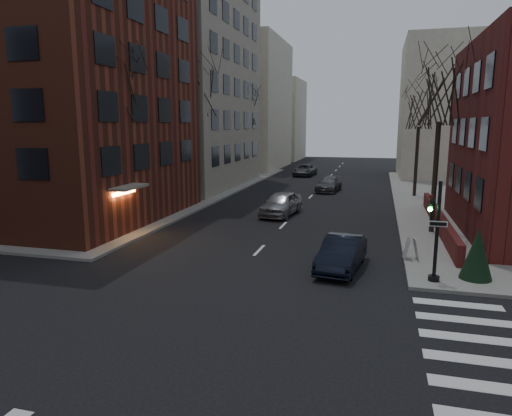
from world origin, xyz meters
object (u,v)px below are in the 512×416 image
(tree_left_a, at_px, (118,85))
(streetlamp_far, at_px, (256,142))
(car_lane_silver, at_px, (281,204))
(tree_left_c, at_px, (246,108))
(traffic_signal, at_px, (435,238))
(tree_right_b, at_px, (420,109))
(tree_left_b, at_px, (198,92))
(parked_sedan, at_px, (342,253))
(tree_right_a, at_px, (441,92))
(car_lane_far, at_px, (305,170))
(streetlamp_near, at_px, (187,152))
(evergreen_shrub, at_px, (477,254))
(car_lane_gray, at_px, (329,184))
(sandwich_board, at_px, (411,248))

(tree_left_a, bearing_deg, streetlamp_far, 88.77)
(car_lane_silver, bearing_deg, streetlamp_far, 116.84)
(tree_left_a, relative_size, tree_left_c, 1.06)
(traffic_signal, distance_m, tree_right_b, 23.71)
(traffic_signal, height_order, tree_left_b, tree_left_b)
(traffic_signal, xyz_separation_m, parked_sedan, (-3.66, 1.01, -1.18))
(tree_right_a, xyz_separation_m, car_lane_far, (-11.94, 28.34, -7.33))
(parked_sedan, distance_m, car_lane_far, 37.09)
(tree_left_c, relative_size, parked_sedan, 2.21)
(tree_left_a, xyz_separation_m, tree_right_a, (17.60, 4.00, -0.44))
(tree_left_c, xyz_separation_m, streetlamp_near, (0.60, -18.00, -3.79))
(tree_right_b, xyz_separation_m, car_lane_silver, (-9.60, -10.83, -6.75))
(streetlamp_far, distance_m, car_lane_silver, 22.36)
(tree_left_c, distance_m, streetlamp_far, 4.33)
(tree_left_b, relative_size, evergreen_shrub, 5.16)
(tree_left_a, relative_size, parked_sedan, 2.33)
(tree_right_a, bearing_deg, streetlamp_near, 166.76)
(streetlamp_far, bearing_deg, tree_left_b, -92.15)
(traffic_signal, xyz_separation_m, car_lane_gray, (-6.75, 24.65, -1.24))
(tree_right_b, height_order, car_lane_silver, tree_right_b)
(tree_left_a, relative_size, car_lane_silver, 2.10)
(tree_left_a, distance_m, evergreen_shrub, 20.30)
(tree_right_b, xyz_separation_m, sandwich_board, (-1.50, -20.12, -6.93))
(tree_right_b, bearing_deg, parked_sedan, -101.61)
(car_lane_far, bearing_deg, car_lane_silver, -81.72)
(streetlamp_far, height_order, car_lane_silver, streetlamp_far)
(streetlamp_near, distance_m, sandwich_board, 18.85)
(tree_left_c, height_order, tree_right_a, same)
(tree_left_a, distance_m, tree_left_b, 12.01)
(tree_left_c, height_order, tree_right_b, tree_left_c)
(sandwich_board, xyz_separation_m, evergreen_shrub, (2.35, -2.19, 0.54))
(tree_right_b, bearing_deg, sandwich_board, -94.26)
(sandwich_board, bearing_deg, traffic_signal, -86.71)
(tree_left_a, xyz_separation_m, sandwich_board, (16.10, -2.12, -7.81))
(tree_left_c, xyz_separation_m, sandwich_board, (16.10, -28.12, -7.37))
(parked_sedan, xyz_separation_m, evergreen_shrub, (5.37, -0.31, 0.47))
(traffic_signal, height_order, tree_left_c, tree_left_c)
(car_lane_silver, bearing_deg, parked_sedan, -58.28)
(tree_left_c, relative_size, evergreen_shrub, 4.64)
(tree_right_a, distance_m, streetlamp_near, 17.87)
(tree_right_a, distance_m, sandwich_board, 9.70)
(streetlamp_near, distance_m, car_lane_silver, 8.19)
(streetlamp_far, height_order, parked_sedan, streetlamp_far)
(traffic_signal, bearing_deg, tree_left_c, 118.36)
(tree_left_a, distance_m, streetlamp_near, 9.07)
(traffic_signal, relative_size, evergreen_shrub, 1.91)
(tree_left_a, relative_size, tree_right_a, 1.06)
(tree_right_a, bearing_deg, tree_left_b, 155.56)
(tree_left_a, bearing_deg, tree_right_a, 12.80)
(streetlamp_far, distance_m, sandwich_board, 34.06)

